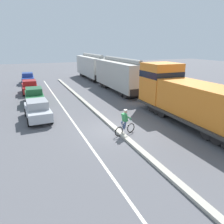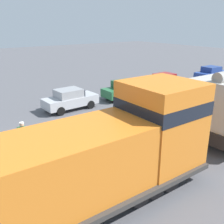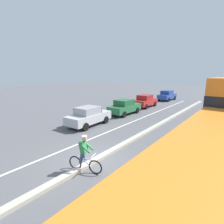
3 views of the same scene
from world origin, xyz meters
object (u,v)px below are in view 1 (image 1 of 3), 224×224
object	(u,v)px
locomotive	(187,99)
parked_car_blue	(28,78)
parked_car_green	(34,96)
parked_car_red	(30,87)
hopper_car_lead	(121,75)
cyclist	(125,123)
parked_car_silver	(38,110)
hopper_car_middle	(92,66)

from	to	relation	value
locomotive	parked_car_blue	size ratio (longest dim) A/B	2.73
parked_car_green	parked_car_red	xyz separation A→B (m)	(-0.20, 5.18, 0.00)
hopper_car_lead	cyclist	distance (m)	13.90
parked_car_red	cyclist	size ratio (longest dim) A/B	2.46
parked_car_silver	cyclist	xyz separation A→B (m)	(5.08, -5.30, 0.00)
parked_car_blue	parked_car_red	bearing A→B (deg)	-90.62
parked_car_silver	cyclist	world-z (taller)	cyclist
parked_car_red	parked_car_blue	distance (m)	7.64
parked_car_green	parked_car_red	distance (m)	5.18
hopper_car_lead	parked_car_blue	world-z (taller)	hopper_car_lead
hopper_car_lead	parked_car_green	xyz separation A→B (m)	(-10.47, -2.03, -1.26)
parked_car_blue	cyclist	distance (m)	24.04
hopper_car_middle	parked_car_red	world-z (taller)	hopper_car_middle
parked_car_red	hopper_car_lead	bearing A→B (deg)	-16.44
parked_car_red	parked_car_silver	bearing A→B (deg)	-89.46
parked_car_silver	parked_car_red	bearing A→B (deg)	90.54
locomotive	cyclist	size ratio (longest dim) A/B	6.77
hopper_car_middle	parked_car_green	xyz separation A→B (m)	(-10.47, -13.63, -1.26)
locomotive	parked_car_red	distance (m)	18.68
parked_car_green	parked_car_blue	distance (m)	12.82
hopper_car_lead	parked_car_green	bearing A→B (deg)	-169.01
hopper_car_lead	parked_car_red	world-z (taller)	hopper_car_lead
hopper_car_middle	parked_car_red	xyz separation A→B (m)	(-10.67, -8.45, -1.26)
hopper_car_middle	parked_car_green	size ratio (longest dim) A/B	2.51
parked_car_silver	parked_car_green	xyz separation A→B (m)	(0.10, 5.37, 0.00)
locomotive	hopper_car_lead	bearing A→B (deg)	90.00
parked_car_green	parked_car_blue	xyz separation A→B (m)	(-0.11, 12.82, 0.00)
hopper_car_lead	hopper_car_middle	bearing A→B (deg)	90.00
locomotive	cyclist	world-z (taller)	locomotive
hopper_car_middle	parked_car_blue	xyz separation A→B (m)	(-10.58, -0.81, -1.26)
parked_car_silver	hopper_car_lead	bearing A→B (deg)	35.02
hopper_car_lead	parked_car_green	size ratio (longest dim) A/B	2.51
locomotive	parked_car_red	xyz separation A→B (m)	(-10.67, 15.30, -0.98)
hopper_car_middle	cyclist	xyz separation A→B (m)	(-5.49, -24.31, -1.26)
parked_car_green	parked_car_blue	size ratio (longest dim) A/B	0.99
hopper_car_lead	parked_car_silver	size ratio (longest dim) A/B	2.48
hopper_car_lead	parked_car_silver	distance (m)	12.97
parked_car_blue	cyclist	size ratio (longest dim) A/B	2.48
parked_car_green	hopper_car_middle	bearing A→B (deg)	52.48
hopper_car_lead	cyclist	bearing A→B (deg)	-113.36
hopper_car_lead	parked_car_blue	xyz separation A→B (m)	(-10.58, 10.79, -1.26)
hopper_car_lead	parked_car_red	size ratio (longest dim) A/B	2.52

